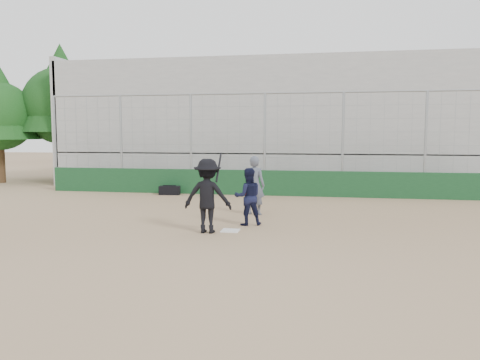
% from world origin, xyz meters
% --- Properties ---
extents(ground, '(90.00, 90.00, 0.00)m').
position_xyz_m(ground, '(0.00, 0.00, 0.00)').
color(ground, brown).
rests_on(ground, ground).
extents(home_plate, '(0.44, 0.44, 0.02)m').
position_xyz_m(home_plate, '(0.00, 0.00, 0.01)').
color(home_plate, white).
rests_on(home_plate, ground).
extents(backstop, '(18.10, 0.25, 4.04)m').
position_xyz_m(backstop, '(0.00, 7.00, 0.96)').
color(backstop, '#123A1C').
rests_on(backstop, ground).
extents(bleachers, '(20.25, 6.70, 6.98)m').
position_xyz_m(bleachers, '(0.00, 11.95, 2.92)').
color(bleachers, '#979797').
rests_on(bleachers, ground).
extents(tree_left, '(4.48, 4.48, 7.00)m').
position_xyz_m(tree_left, '(-11.00, 11.00, 4.39)').
color(tree_left, '#382614').
rests_on(tree_left, ground).
extents(batter_at_plate, '(1.18, 0.78, 1.97)m').
position_xyz_m(batter_at_plate, '(-0.51, -0.26, 0.91)').
color(batter_at_plate, black).
rests_on(batter_at_plate, ground).
extents(catcher_crouched, '(0.90, 0.80, 1.05)m').
position_xyz_m(catcher_crouched, '(0.32, 0.82, 0.52)').
color(catcher_crouched, black).
rests_on(catcher_crouched, ground).
extents(umpire, '(0.72, 0.54, 1.60)m').
position_xyz_m(umpire, '(0.24, 2.51, 0.80)').
color(umpire, '#4E5463').
rests_on(umpire, ground).
extents(equipment_bag, '(0.85, 0.43, 0.39)m').
position_xyz_m(equipment_bag, '(-3.76, 6.47, 0.18)').
color(equipment_bag, black).
rests_on(equipment_bag, ground).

